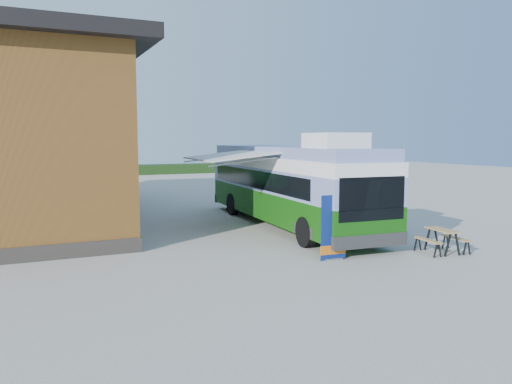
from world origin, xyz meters
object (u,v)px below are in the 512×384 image
person_a (285,206)px  banner (333,234)px  picnic_table (442,235)px  bus (288,182)px  slurry_tanker (103,181)px  person_b (227,193)px

person_a → banner: bearing=-123.4°
picnic_table → banner: bearing=176.7°
bus → slurry_tanker: (-6.15, 12.55, -0.66)m
banner → slurry_tanker: slurry_tanker is taller
picnic_table → person_b: (-3.00, 12.14, 0.36)m
banner → slurry_tanker: size_ratio=0.35×
picnic_table → slurry_tanker: bearing=119.8°
bus → picnic_table: bus is taller
person_b → banner: bearing=19.9°
banner → person_b: 11.50m
person_b → slurry_tanker: bearing=-119.2°
banner → person_a: size_ratio=1.16×
picnic_table → person_b: size_ratio=0.81×
bus → person_b: 5.45m
person_b → slurry_tanker: size_ratio=0.32×
banner → person_b: bearing=89.1°
banner → person_b: size_ratio=1.08×
bus → person_a: 1.08m
picnic_table → person_b: bearing=110.4°
person_a → slurry_tanker: slurry_tanker is taller
person_b → slurry_tanker: (-5.36, 7.25, 0.31)m
person_a → slurry_tanker: 14.07m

